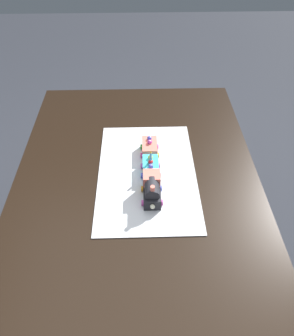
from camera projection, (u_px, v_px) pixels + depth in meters
The scene contains 7 objects.
ground_plane at pixel (140, 267), 1.75m from camera, with size 8.00×8.00×0.00m, color #2D3038.
dining_table at pixel (138, 200), 1.29m from camera, with size 1.40×1.00×0.74m.
cake_board at pixel (147, 173), 1.25m from camera, with size 0.60×0.40×0.00m, color silver.
cake_locomotive at pixel (152, 189), 1.13m from camera, with size 0.14×0.08×0.12m.
cake_car_flatbed_turquoise at pixel (151, 167), 1.23m from camera, with size 0.10×0.08×0.07m.
cake_car_hopper_coral at pixel (150, 148), 1.31m from camera, with size 0.10×0.08×0.07m.
birthday_candle at pixel (151, 155), 1.18m from camera, with size 0.01×0.01×0.05m.
Camera 1 is at (-0.79, -0.02, 1.66)m, focal length 32.34 mm.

